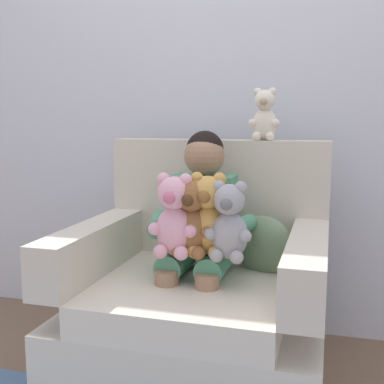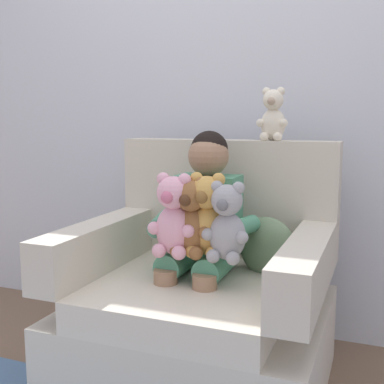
{
  "view_description": "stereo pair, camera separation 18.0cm",
  "coord_description": "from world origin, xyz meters",
  "views": [
    {
      "loc": [
        0.5,
        -1.83,
        1.09
      ],
      "look_at": [
        -0.01,
        -0.05,
        0.82
      ],
      "focal_mm": 45.72,
      "sensor_mm": 36.0,
      "label": 1
    },
    {
      "loc": [
        0.67,
        -1.77,
        1.09
      ],
      "look_at": [
        -0.01,
        -0.05,
        0.82
      ],
      "focal_mm": 45.72,
      "sensor_mm": 36.0,
      "label": 2
    }
  ],
  "objects": [
    {
      "name": "plush_honey",
      "position": [
        0.06,
        -0.07,
        0.72
      ],
      "size": [
        0.19,
        0.16,
        0.32
      ],
      "rotation": [
        0.0,
        0.0,
        -0.39
      ],
      "color": "gold",
      "rests_on": "armchair"
    },
    {
      "name": "plush_pink",
      "position": [
        -0.06,
        -0.11,
        0.72
      ],
      "size": [
        0.19,
        0.15,
        0.32
      ],
      "rotation": [
        0.0,
        0.0,
        -0.27
      ],
      "color": "#EAA8BC",
      "rests_on": "armchair"
    },
    {
      "name": "plush_grey",
      "position": [
        0.15,
        -0.1,
        0.71
      ],
      "size": [
        0.18,
        0.14,
        0.3
      ],
      "rotation": [
        0.0,
        0.0,
        -0.35
      ],
      "color": "#9E9EA3",
      "rests_on": "armchair"
    },
    {
      "name": "plush_cream_on_backrest",
      "position": [
        0.21,
        0.37,
        1.11
      ],
      "size": [
        0.14,
        0.11,
        0.23
      ],
      "rotation": [
        0.0,
        0.0,
        0.02
      ],
      "color": "silver",
      "rests_on": "armchair"
    },
    {
      "name": "throw_pillow",
      "position": [
        0.24,
        0.17,
        0.57
      ],
      "size": [
        0.28,
        0.19,
        0.26
      ],
      "primitive_type": "ellipsoid",
      "rotation": [
        0.0,
        0.0,
        -0.3
      ],
      "color": "slate",
      "rests_on": "armchair"
    },
    {
      "name": "back_wall",
      "position": [
        0.0,
        0.69,
        1.3
      ],
      "size": [
        6.0,
        0.1,
        2.6
      ],
      "primitive_type": "cube",
      "color": "silver",
      "rests_on": "ground"
    },
    {
      "name": "ground_plane",
      "position": [
        0.0,
        0.0,
        0.0
      ],
      "size": [
        8.0,
        8.0,
        0.0
      ],
      "primitive_type": "plane",
      "color": "brown"
    },
    {
      "name": "seated_child",
      "position": [
        -0.01,
        0.07,
        0.68
      ],
      "size": [
        0.45,
        0.39,
        0.82
      ],
      "rotation": [
        0.0,
        0.0,
        0.14
      ],
      "color": "#4C9370",
      "rests_on": "armchair"
    },
    {
      "name": "armchair",
      "position": [
        0.0,
        0.04,
        0.32
      ],
      "size": [
        1.0,
        0.89,
        1.0
      ],
      "color": "beige",
      "rests_on": "ground"
    },
    {
      "name": "plush_brown",
      "position": [
        -0.0,
        -0.09,
        0.72
      ],
      "size": [
        0.18,
        0.15,
        0.31
      ],
      "rotation": [
        0.0,
        0.0,
        -0.21
      ],
      "color": "brown",
      "rests_on": "armchair"
    }
  ]
}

